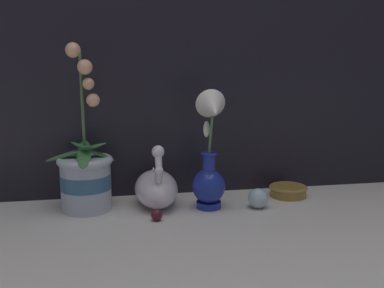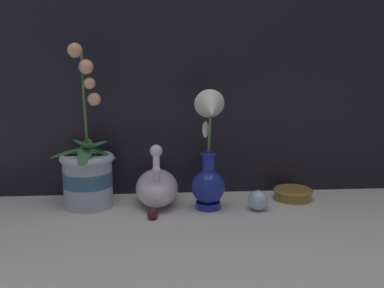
% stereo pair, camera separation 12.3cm
% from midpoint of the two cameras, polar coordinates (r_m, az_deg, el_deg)
% --- Properties ---
extents(ground_plane, '(2.80, 2.80, 0.00)m').
position_cam_midpoint_polar(ground_plane, '(1.15, -1.95, -10.00)').
color(ground_plane, beige).
extents(orchid_potted_plant, '(0.20, 0.19, 0.45)m').
position_cam_midpoint_polar(orchid_potted_plant, '(1.27, -16.10, -3.72)').
color(orchid_potted_plant, '#B2BCCC').
rests_on(orchid_potted_plant, ground_plane).
extents(swan_figurine, '(0.12, 0.21, 0.19)m').
position_cam_midpoint_polar(swan_figurine, '(1.28, -7.35, -5.46)').
color(swan_figurine, white).
rests_on(swan_figurine, ground_plane).
extents(blue_vase, '(0.09, 0.14, 0.33)m').
position_cam_midpoint_polar(blue_vase, '(1.21, -0.59, -2.28)').
color(blue_vase, navy).
rests_on(blue_vase, ground_plane).
extents(glass_sphere, '(0.06, 0.06, 0.06)m').
position_cam_midpoint_polar(glass_sphere, '(1.26, 5.60, -6.93)').
color(glass_sphere, silver).
rests_on(glass_sphere, ground_plane).
extents(amber_dish, '(0.12, 0.12, 0.03)m').
position_cam_midpoint_polar(amber_dish, '(1.38, 9.61, -5.83)').
color(amber_dish, olive).
rests_on(amber_dish, ground_plane).
extents(glass_bauble, '(0.03, 0.03, 0.03)m').
position_cam_midpoint_polar(glass_bauble, '(1.17, -7.56, -8.99)').
color(glass_bauble, '#4C191E').
rests_on(glass_bauble, ground_plane).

